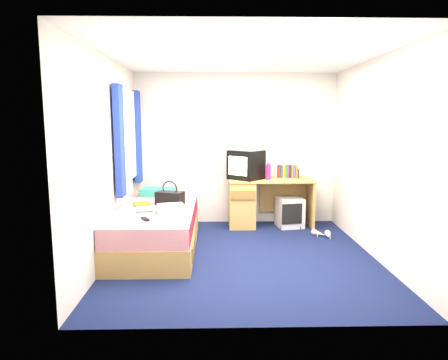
{
  "coord_description": "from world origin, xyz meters",
  "views": [
    {
      "loc": [
        -0.34,
        -4.71,
        1.67
      ],
      "look_at": [
        -0.21,
        0.7,
        0.85
      ],
      "focal_mm": 32.0,
      "sensor_mm": 36.0,
      "label": 1
    }
  ],
  "objects_px": {
    "aerosol_can": "(261,173)",
    "towel": "(171,209)",
    "vcr": "(246,148)",
    "pillow": "(159,192)",
    "water_bottle": "(145,209)",
    "white_heels": "(323,234)",
    "crt_tv": "(246,165)",
    "colour_swatch_fan": "(155,217)",
    "handbag": "(170,198)",
    "remote_control": "(145,219)",
    "storage_cube": "(290,212)",
    "pink_water_bottle": "(268,172)",
    "picture_frame": "(298,174)",
    "magazine": "(142,204)",
    "bed": "(156,229)",
    "desk": "(253,201)"
  },
  "relations": [
    {
      "from": "aerosol_can",
      "to": "towel",
      "type": "relative_size",
      "value": 0.59
    },
    {
      "from": "storage_cube",
      "to": "white_heels",
      "type": "height_order",
      "value": "storage_cube"
    },
    {
      "from": "colour_swatch_fan",
      "to": "remote_control",
      "type": "relative_size",
      "value": 1.38
    },
    {
      "from": "desk",
      "to": "magazine",
      "type": "distance_m",
      "value": 1.81
    },
    {
      "from": "water_bottle",
      "to": "white_heels",
      "type": "height_order",
      "value": "water_bottle"
    },
    {
      "from": "magazine",
      "to": "towel",
      "type": "bearing_deg",
      "value": -48.73
    },
    {
      "from": "handbag",
      "to": "colour_swatch_fan",
      "type": "xyz_separation_m",
      "value": [
        -0.1,
        -0.69,
        -0.09
      ]
    },
    {
      "from": "remote_control",
      "to": "magazine",
      "type": "bearing_deg",
      "value": 73.06
    },
    {
      "from": "picture_frame",
      "to": "white_heels",
      "type": "bearing_deg",
      "value": -64.46
    },
    {
      "from": "crt_tv",
      "to": "water_bottle",
      "type": "distance_m",
      "value": 1.92
    },
    {
      "from": "white_heels",
      "to": "handbag",
      "type": "bearing_deg",
      "value": -173.5
    },
    {
      "from": "pillow",
      "to": "water_bottle",
      "type": "bearing_deg",
      "value": -91.55
    },
    {
      "from": "pink_water_bottle",
      "to": "water_bottle",
      "type": "relative_size",
      "value": 1.14
    },
    {
      "from": "pillow",
      "to": "picture_frame",
      "type": "bearing_deg",
      "value": 8.79
    },
    {
      "from": "storage_cube",
      "to": "colour_swatch_fan",
      "type": "relative_size",
      "value": 2.11
    },
    {
      "from": "pillow",
      "to": "remote_control",
      "type": "relative_size",
      "value": 3.21
    },
    {
      "from": "picture_frame",
      "to": "towel",
      "type": "xyz_separation_m",
      "value": [
        -1.86,
        -1.47,
        -0.23
      ]
    },
    {
      "from": "picture_frame",
      "to": "colour_swatch_fan",
      "type": "bearing_deg",
      "value": -132.85
    },
    {
      "from": "bed",
      "to": "colour_swatch_fan",
      "type": "relative_size",
      "value": 9.09
    },
    {
      "from": "aerosol_can",
      "to": "colour_swatch_fan",
      "type": "relative_size",
      "value": 0.83
    },
    {
      "from": "handbag",
      "to": "towel",
      "type": "xyz_separation_m",
      "value": [
        0.06,
        -0.5,
        -0.04
      ]
    },
    {
      "from": "crt_tv",
      "to": "colour_swatch_fan",
      "type": "distance_m",
      "value": 2.02
    },
    {
      "from": "desk",
      "to": "pink_water_bottle",
      "type": "relative_size",
      "value": 5.68
    },
    {
      "from": "picture_frame",
      "to": "remote_control",
      "type": "bearing_deg",
      "value": -132.13
    },
    {
      "from": "vcr",
      "to": "pillow",
      "type": "bearing_deg",
      "value": -127.94
    },
    {
      "from": "storage_cube",
      "to": "handbag",
      "type": "bearing_deg",
      "value": -165.43
    },
    {
      "from": "vcr",
      "to": "water_bottle",
      "type": "bearing_deg",
      "value": -94.57
    },
    {
      "from": "magazine",
      "to": "water_bottle",
      "type": "relative_size",
      "value": 1.4
    },
    {
      "from": "picture_frame",
      "to": "white_heels",
      "type": "distance_m",
      "value": 1.09
    },
    {
      "from": "water_bottle",
      "to": "colour_swatch_fan",
      "type": "height_order",
      "value": "water_bottle"
    },
    {
      "from": "pink_water_bottle",
      "to": "white_heels",
      "type": "xyz_separation_m",
      "value": [
        0.73,
        -0.58,
        -0.82
      ]
    },
    {
      "from": "storage_cube",
      "to": "desk",
      "type": "bearing_deg",
      "value": 162.68
    },
    {
      "from": "storage_cube",
      "to": "crt_tv",
      "type": "relative_size",
      "value": 0.76
    },
    {
      "from": "crt_tv",
      "to": "vcr",
      "type": "xyz_separation_m",
      "value": [
        0.0,
        0.0,
        0.27
      ]
    },
    {
      "from": "bed",
      "to": "aerosol_can",
      "type": "bearing_deg",
      "value": 37.33
    },
    {
      "from": "vcr",
      "to": "colour_swatch_fan",
      "type": "relative_size",
      "value": 2.0
    },
    {
      "from": "bed",
      "to": "crt_tv",
      "type": "relative_size",
      "value": 3.26
    },
    {
      "from": "desk",
      "to": "picture_frame",
      "type": "xyz_separation_m",
      "value": [
        0.72,
        0.08,
        0.41
      ]
    },
    {
      "from": "desk",
      "to": "handbag",
      "type": "relative_size",
      "value": 3.26
    },
    {
      "from": "storage_cube",
      "to": "white_heels",
      "type": "distance_m",
      "value": 0.72
    },
    {
      "from": "handbag",
      "to": "remote_control",
      "type": "xyz_separation_m",
      "value": [
        -0.19,
        -0.82,
        -0.09
      ]
    },
    {
      "from": "vcr",
      "to": "picture_frame",
      "type": "relative_size",
      "value": 3.15
    },
    {
      "from": "magazine",
      "to": "water_bottle",
      "type": "bearing_deg",
      "value": -74.91
    },
    {
      "from": "crt_tv",
      "to": "colour_swatch_fan",
      "type": "xyz_separation_m",
      "value": [
        -1.18,
        -1.59,
        -0.43
      ]
    },
    {
      "from": "pink_water_bottle",
      "to": "water_bottle",
      "type": "height_order",
      "value": "pink_water_bottle"
    },
    {
      "from": "pillow",
      "to": "crt_tv",
      "type": "xyz_separation_m",
      "value": [
        1.32,
        0.25,
        0.38
      ]
    },
    {
      "from": "water_bottle",
      "to": "colour_swatch_fan",
      "type": "distance_m",
      "value": 0.32
    },
    {
      "from": "vcr",
      "to": "aerosol_can",
      "type": "height_order",
      "value": "vcr"
    },
    {
      "from": "magazine",
      "to": "water_bottle",
      "type": "height_order",
      "value": "water_bottle"
    },
    {
      "from": "bed",
      "to": "aerosol_can",
      "type": "relative_size",
      "value": 10.94
    }
  ]
}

